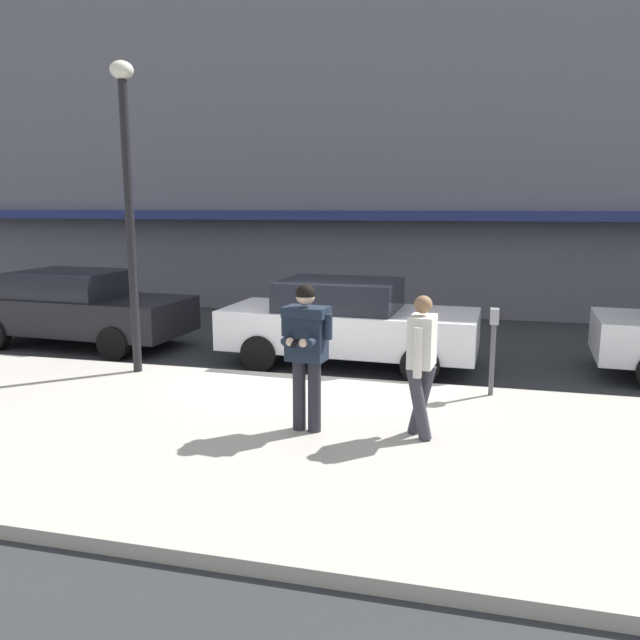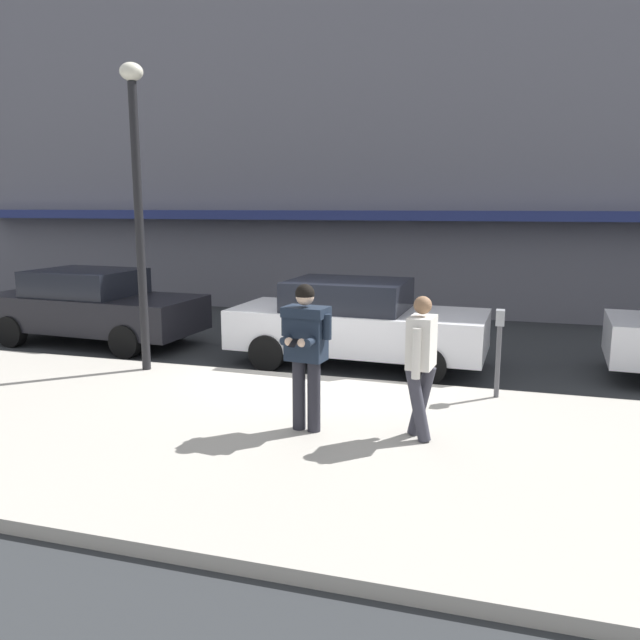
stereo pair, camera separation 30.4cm
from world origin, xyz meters
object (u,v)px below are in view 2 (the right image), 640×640
at_px(parked_sedan_mid, 355,322).
at_px(parking_meter, 499,341).
at_px(parked_sedan_near, 93,306).
at_px(street_lamp_post, 137,187).
at_px(man_texting_on_phone, 306,341).
at_px(pedestrian_in_light_coat, 421,358).

bearing_deg(parked_sedan_mid, parking_meter, -34.96).
xyz_separation_m(parked_sedan_near, street_lamp_post, (2.49, -2.02, 2.35)).
distance_m(parked_sedan_near, man_texting_on_phone, 7.18).
height_order(parked_sedan_near, street_lamp_post, street_lamp_post).
bearing_deg(man_texting_on_phone, parking_meter, 42.72).
bearing_deg(pedestrian_in_light_coat, parked_sedan_mid, 114.08).
bearing_deg(parked_sedan_near, pedestrian_in_light_coat, -28.02).
bearing_deg(street_lamp_post, parked_sedan_near, 140.90).
bearing_deg(parked_sedan_mid, man_texting_on_phone, -85.90).
distance_m(parked_sedan_mid, parking_meter, 3.04).
relative_size(parked_sedan_near, parked_sedan_mid, 1.01).
height_order(parked_sedan_near, man_texting_on_phone, man_texting_on_phone).
xyz_separation_m(parked_sedan_near, parked_sedan_mid, (5.67, -0.24, 0.00)).
relative_size(parked_sedan_mid, man_texting_on_phone, 2.53).
height_order(street_lamp_post, parking_meter, street_lamp_post).
relative_size(street_lamp_post, parking_meter, 3.84).
distance_m(pedestrian_in_light_coat, street_lamp_post, 5.54).
distance_m(man_texting_on_phone, pedestrian_in_light_coat, 1.37).
relative_size(man_texting_on_phone, street_lamp_post, 0.37).
bearing_deg(man_texting_on_phone, pedestrian_in_light_coat, 5.76).
xyz_separation_m(pedestrian_in_light_coat, parking_meter, (0.86, 1.91, -0.14)).
relative_size(parked_sedan_near, street_lamp_post, 0.94).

